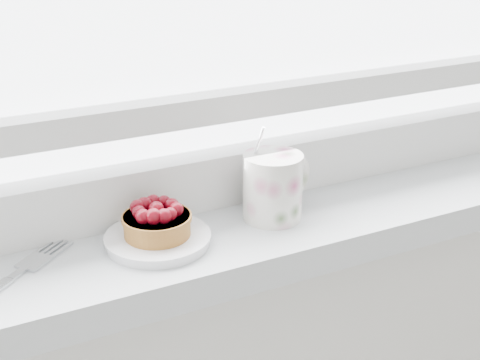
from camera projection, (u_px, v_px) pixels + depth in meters
saucer at (158, 239)px, 0.77m from camera, size 0.12×0.12×0.01m
raspberry_tart at (157, 220)px, 0.76m from camera, size 0.08×0.08×0.04m
floral_mug at (274, 185)px, 0.83m from camera, size 0.11×0.09×0.12m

